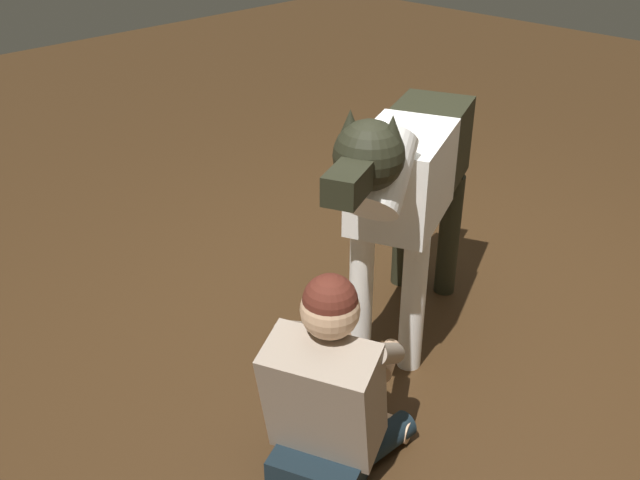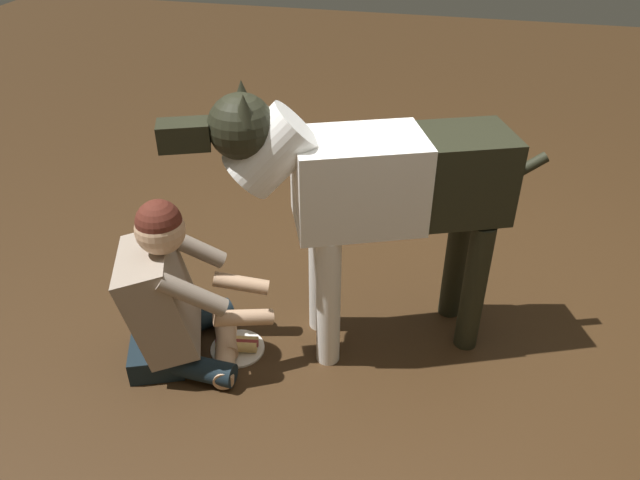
% 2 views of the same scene
% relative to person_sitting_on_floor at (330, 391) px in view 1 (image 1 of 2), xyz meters
% --- Properties ---
extents(ground_plane, '(13.30, 13.30, 0.00)m').
position_rel_person_sitting_on_floor_xyz_m(ground_plane, '(-1.01, -0.36, -0.34)').
color(ground_plane, '#392513').
extents(person_sitting_on_floor, '(0.74, 0.61, 0.84)m').
position_rel_person_sitting_on_floor_xyz_m(person_sitting_on_floor, '(0.00, 0.00, 0.00)').
color(person_sitting_on_floor, black).
rests_on(person_sitting_on_floor, ground).
extents(large_dog, '(1.53, 0.74, 1.30)m').
position_rel_person_sitting_on_floor_xyz_m(large_dog, '(-0.83, -0.34, 0.49)').
color(large_dog, white).
rests_on(large_dog, ground).
extents(hot_dog_on_plate, '(0.26, 0.26, 0.06)m').
position_rel_person_sitting_on_floor_xyz_m(hot_dog_on_plate, '(-0.25, -0.10, -0.32)').
color(hot_dog_on_plate, white).
rests_on(hot_dog_on_plate, ground).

